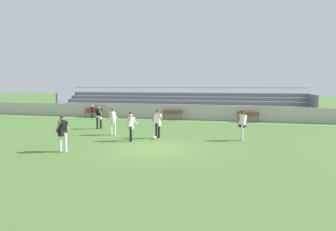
# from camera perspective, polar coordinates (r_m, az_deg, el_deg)

# --- Properties ---
(ground_plane) EXTENTS (160.00, 160.00, 0.00)m
(ground_plane) POSITION_cam_1_polar(r_m,az_deg,el_deg) (14.79, -2.86, -6.32)
(ground_plane) COLOR #517A38
(field_line_sideline) EXTENTS (44.00, 0.12, 0.01)m
(field_line_sideline) POSITION_cam_1_polar(r_m,az_deg,el_deg) (25.63, 4.74, -1.12)
(field_line_sideline) COLOR white
(field_line_sideline) RESTS_ON ground
(sideline_wall) EXTENTS (48.00, 0.16, 1.25)m
(sideline_wall) POSITION_cam_1_polar(r_m,az_deg,el_deg) (26.87, 5.24, 0.53)
(sideline_wall) COLOR #BCB7AD
(sideline_wall) RESTS_ON ground
(bleacher_stand) EXTENTS (25.15, 3.94, 2.82)m
(bleacher_stand) POSITION_cam_1_polar(r_m,az_deg,el_deg) (30.17, 1.69, 2.27)
(bleacher_stand) COLOR #B2B2B7
(bleacher_stand) RESTS_ON ground
(bench_far_left) EXTENTS (1.80, 0.40, 0.90)m
(bench_far_left) POSITION_cam_1_polar(r_m,az_deg,el_deg) (29.36, -13.97, 0.69)
(bench_far_left) COLOR brown
(bench_far_left) RESTS_ON ground
(bench_near_wall_gap) EXTENTS (1.80, 0.40, 0.90)m
(bench_near_wall_gap) POSITION_cam_1_polar(r_m,az_deg,el_deg) (26.53, 0.95, 0.32)
(bench_near_wall_gap) COLOR brown
(bench_near_wall_gap) RESTS_ON ground
(bench_near_bin) EXTENTS (1.80, 0.40, 0.90)m
(bench_near_bin) POSITION_cam_1_polar(r_m,az_deg,el_deg) (25.79, 14.89, -0.04)
(bench_near_bin) COLOR brown
(bench_near_bin) RESTS_ON ground
(spectator_seated) EXTENTS (0.36, 0.42, 1.21)m
(spectator_seated) POSITION_cam_1_polar(r_m,az_deg,el_deg) (29.24, -14.09, 0.97)
(spectator_seated) COLOR #2D2D38
(spectator_seated) RESTS_ON ground
(player_white_on_ball) EXTENTS (0.73, 0.54, 1.61)m
(player_white_on_ball) POSITION_cam_1_polar(r_m,az_deg,el_deg) (16.73, -7.07, -1.62)
(player_white_on_ball) COLOR black
(player_white_on_ball) RESTS_ON ground
(player_white_dropping_back) EXTENTS (0.58, 0.47, 1.66)m
(player_white_dropping_back) POSITION_cam_1_polar(r_m,az_deg,el_deg) (17.46, -1.98, -1.14)
(player_white_dropping_back) COLOR black
(player_white_dropping_back) RESTS_ON ground
(player_dark_challenging) EXTENTS (0.45, 0.58, 1.62)m
(player_dark_challenging) POSITION_cam_1_polar(r_m,az_deg,el_deg) (21.74, -12.95, 0.02)
(player_dark_challenging) COLOR black
(player_dark_challenging) RESTS_ON ground
(player_white_wide_right) EXTENTS (0.66, 0.48, 1.68)m
(player_white_wide_right) POSITION_cam_1_polar(r_m,az_deg,el_deg) (17.26, 13.90, -1.35)
(player_white_wide_right) COLOR white
(player_white_wide_right) RESTS_ON ground
(player_white_deep_cover) EXTENTS (0.58, 0.46, 1.65)m
(player_white_deep_cover) POSITION_cam_1_polar(r_m,az_deg,el_deg) (18.90, -10.41, -0.73)
(player_white_deep_cover) COLOR white
(player_white_deep_cover) RESTS_ON ground
(player_dark_trailing_run) EXTENTS (0.51, 0.54, 1.68)m
(player_dark_trailing_run) POSITION_cam_1_polar(r_m,az_deg,el_deg) (14.81, -19.36, -2.70)
(player_dark_trailing_run) COLOR white
(player_dark_trailing_run) RESTS_ON ground
(soccer_ball) EXTENTS (0.22, 0.22, 0.22)m
(soccer_ball) POSITION_cam_1_polar(r_m,az_deg,el_deg) (17.20, -2.57, -4.21)
(soccer_ball) COLOR white
(soccer_ball) RESTS_ON ground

